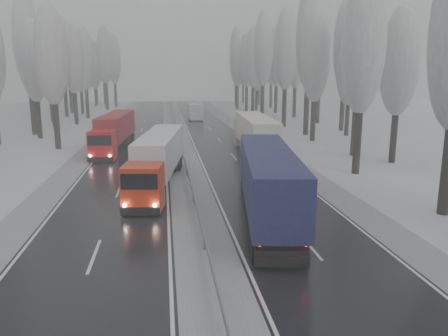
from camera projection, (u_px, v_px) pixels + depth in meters
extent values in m
cube|color=black|center=(244.00, 169.00, 39.44)|extent=(7.50, 200.00, 0.03)
cube|color=black|center=(126.00, 172.00, 38.05)|extent=(7.50, 200.00, 0.03)
cube|color=#A8ABB0|center=(186.00, 171.00, 38.75)|extent=(3.00, 200.00, 0.04)
cube|color=#A8ABB0|center=(297.00, 167.00, 40.10)|extent=(2.40, 200.00, 0.04)
cube|color=#A8ABB0|center=(67.00, 174.00, 37.39)|extent=(2.40, 200.00, 0.04)
cube|color=slate|center=(186.00, 164.00, 38.62)|extent=(0.06, 200.00, 0.32)
cube|color=slate|center=(187.00, 172.00, 36.75)|extent=(0.12, 0.12, 0.60)
cube|color=slate|center=(176.00, 127.00, 67.73)|extent=(0.12, 0.12, 0.60)
cylinder|color=black|center=(447.00, 169.00, 26.28)|extent=(0.68, 0.68, 5.60)
cylinder|color=black|center=(357.00, 141.00, 37.21)|extent=(0.68, 0.68, 5.62)
ellipsoid|color=gray|center=(364.00, 44.00, 35.51)|extent=(3.60, 3.60, 11.48)
cylinder|color=black|center=(394.00, 137.00, 41.89)|extent=(0.64, 0.64, 4.94)
ellipsoid|color=gray|center=(400.00, 62.00, 40.39)|extent=(3.60, 3.60, 10.09)
cylinder|color=black|center=(354.00, 130.00, 45.56)|extent=(0.66, 0.66, 5.32)
ellipsoid|color=gray|center=(359.00, 55.00, 43.95)|extent=(3.60, 3.60, 10.88)
cylinder|color=black|center=(358.00, 121.00, 49.63)|extent=(0.72, 0.72, 6.31)
ellipsoid|color=gray|center=(364.00, 39.00, 47.72)|extent=(3.60, 3.60, 12.90)
cylinder|color=black|center=(313.00, 120.00, 55.55)|extent=(0.67, 0.67, 5.38)
ellipsoid|color=gray|center=(316.00, 58.00, 53.92)|extent=(3.60, 3.60, 10.98)
cylinder|color=black|center=(347.00, 119.00, 60.34)|extent=(0.62, 0.62, 4.59)
ellipsoid|color=gray|center=(350.00, 71.00, 58.95)|extent=(3.60, 3.60, 9.39)
cylinder|color=black|center=(306.00, 110.00, 60.74)|extent=(0.76, 0.76, 6.95)
ellipsoid|color=gray|center=(309.00, 36.00, 58.64)|extent=(3.60, 3.60, 14.19)
cylinder|color=black|center=(342.00, 109.00, 65.57)|extent=(0.74, 0.74, 6.59)
ellipsoid|color=gray|center=(346.00, 44.00, 63.58)|extent=(3.60, 3.60, 13.46)
cylinder|color=black|center=(284.00, 107.00, 70.69)|extent=(0.72, 0.72, 6.37)
ellipsoid|color=gray|center=(286.00, 49.00, 68.76)|extent=(3.60, 3.60, 13.01)
cylinder|color=black|center=(318.00, 106.00, 75.55)|extent=(0.70, 0.70, 5.97)
ellipsoid|color=gray|center=(320.00, 55.00, 73.74)|extent=(3.60, 3.60, 12.20)
cylinder|color=black|center=(262.00, 102.00, 80.84)|extent=(0.74, 0.74, 6.65)
ellipsoid|color=gray|center=(263.00, 49.00, 78.82)|extent=(3.60, 3.60, 13.59)
cylinder|color=black|center=(294.00, 102.00, 85.74)|extent=(0.71, 0.71, 6.14)
ellipsoid|color=gray|center=(296.00, 56.00, 83.89)|extent=(3.60, 3.60, 12.54)
cylinder|color=black|center=(253.00, 100.00, 90.37)|extent=(0.71, 0.71, 6.05)
ellipsoid|color=gray|center=(253.00, 57.00, 88.54)|extent=(3.60, 3.60, 12.37)
cylinder|color=black|center=(276.00, 98.00, 95.00)|extent=(0.72, 0.72, 6.30)
ellipsoid|color=gray|center=(277.00, 56.00, 93.10)|extent=(3.60, 3.60, 12.87)
cylinder|color=black|center=(246.00, 99.00, 97.67)|extent=(0.70, 0.70, 5.88)
ellipsoid|color=gray|center=(247.00, 60.00, 95.89)|extent=(3.60, 3.60, 12.00)
cylinder|color=black|center=(256.00, 100.00, 102.06)|extent=(0.64, 0.64, 4.86)
ellipsoid|color=gray|center=(257.00, 70.00, 100.59)|extent=(3.60, 3.60, 9.92)
cylinder|color=black|center=(237.00, 97.00, 104.42)|extent=(0.70, 0.70, 5.98)
ellipsoid|color=gray|center=(238.00, 60.00, 102.61)|extent=(3.60, 3.60, 12.21)
cylinder|color=black|center=(271.00, 95.00, 109.49)|extent=(0.71, 0.71, 6.19)
ellipsoid|color=gray|center=(272.00, 59.00, 107.62)|extent=(3.60, 3.60, 12.64)
cylinder|color=black|center=(236.00, 93.00, 114.03)|extent=(0.75, 0.75, 6.86)
ellipsoid|color=gray|center=(236.00, 55.00, 111.95)|extent=(3.60, 3.60, 14.01)
cylinder|color=black|center=(259.00, 95.00, 118.97)|extent=(0.68, 0.68, 5.55)
ellipsoid|color=gray|center=(259.00, 65.00, 117.29)|extent=(3.60, 3.60, 11.33)
cylinder|color=black|center=(236.00, 93.00, 124.56)|extent=(0.71, 0.71, 6.09)
ellipsoid|color=gray|center=(236.00, 62.00, 122.72)|extent=(3.60, 3.60, 12.45)
cylinder|color=black|center=(243.00, 93.00, 128.88)|extent=(0.67, 0.67, 5.49)
ellipsoid|color=gray|center=(243.00, 66.00, 127.21)|extent=(3.60, 3.60, 11.21)
cylinder|color=black|center=(57.00, 125.00, 49.61)|extent=(0.67, 0.67, 5.44)
ellipsoid|color=gray|center=(51.00, 55.00, 47.97)|extent=(3.60, 3.60, 11.11)
cylinder|color=black|center=(39.00, 119.00, 57.77)|extent=(0.66, 0.66, 5.23)
ellipsoid|color=gray|center=(34.00, 61.00, 56.18)|extent=(3.60, 3.60, 10.68)
cylinder|color=black|center=(33.00, 111.00, 61.25)|extent=(0.74, 0.74, 6.60)
ellipsoid|color=gray|center=(26.00, 41.00, 59.26)|extent=(3.60, 3.60, 13.49)
cylinder|color=black|center=(57.00, 113.00, 67.11)|extent=(0.65, 0.65, 5.16)
ellipsoid|color=gray|center=(53.00, 63.00, 65.55)|extent=(3.60, 3.60, 10.54)
cylinder|color=black|center=(53.00, 109.00, 70.73)|extent=(0.69, 0.69, 5.79)
ellipsoid|color=gray|center=(49.00, 56.00, 68.98)|extent=(3.60, 3.60, 11.84)
cylinder|color=black|center=(76.00, 108.00, 73.82)|extent=(0.68, 0.68, 5.64)
ellipsoid|color=gray|center=(72.00, 59.00, 72.11)|extent=(3.60, 3.60, 11.53)
cylinder|color=black|center=(52.00, 104.00, 76.95)|extent=(0.73, 0.73, 6.56)
ellipsoid|color=gray|center=(47.00, 49.00, 74.97)|extent=(3.60, 3.60, 13.40)
cylinder|color=black|center=(87.00, 103.00, 83.60)|extent=(0.69, 0.69, 5.79)
ellipsoid|color=gray|center=(84.00, 59.00, 81.84)|extent=(3.60, 3.60, 11.84)
cylinder|color=black|center=(66.00, 100.00, 86.75)|extent=(0.74, 0.74, 6.65)
ellipsoid|color=gray|center=(62.00, 51.00, 84.74)|extent=(3.60, 3.60, 13.58)
cylinder|color=black|center=(82.00, 102.00, 92.37)|extent=(0.65, 0.65, 5.12)
ellipsoid|color=gray|center=(80.00, 67.00, 90.82)|extent=(3.60, 3.60, 10.46)
cylinder|color=black|center=(72.00, 99.00, 95.78)|extent=(0.69, 0.69, 5.84)
ellipsoid|color=gray|center=(69.00, 60.00, 94.02)|extent=(3.60, 3.60, 11.92)
cylinder|color=black|center=(107.00, 96.00, 103.17)|extent=(0.74, 0.74, 6.67)
ellipsoid|color=gray|center=(105.00, 54.00, 101.15)|extent=(3.60, 3.60, 13.63)
cylinder|color=black|center=(70.00, 96.00, 105.87)|extent=(0.72, 0.72, 6.31)
ellipsoid|color=gray|center=(68.00, 58.00, 103.96)|extent=(3.60, 3.60, 12.88)
cylinder|color=black|center=(116.00, 95.00, 112.44)|extent=(0.72, 0.72, 6.29)
ellipsoid|color=gray|center=(114.00, 59.00, 110.54)|extent=(3.60, 3.60, 12.84)
cylinder|color=black|center=(96.00, 97.00, 115.72)|extent=(0.64, 0.64, 4.86)
ellipsoid|color=gray|center=(94.00, 70.00, 114.25)|extent=(3.60, 3.60, 9.92)
cylinder|color=black|center=(105.00, 93.00, 118.32)|extent=(0.74, 0.74, 6.63)
ellipsoid|color=gray|center=(103.00, 57.00, 116.31)|extent=(3.60, 3.60, 13.54)
cylinder|color=black|center=(97.00, 94.00, 121.91)|extent=(0.69, 0.69, 5.79)
ellipsoid|color=gray|center=(95.00, 64.00, 120.16)|extent=(3.60, 3.60, 11.82)
cube|color=#1D2449|center=(258.00, 166.00, 32.70)|extent=(2.93, 3.02, 3.10)
cube|color=black|center=(256.00, 153.00, 33.81)|extent=(2.37, 0.43, 1.03)
cube|color=black|center=(256.00, 177.00, 34.33)|extent=(2.58, 0.51, 0.52)
cube|color=#16163C|center=(268.00, 176.00, 24.58)|extent=(4.45, 13.69, 2.90)
cube|color=black|center=(283.00, 264.00, 18.43)|extent=(2.37, 0.45, 0.47)
cube|color=black|center=(275.00, 234.00, 21.37)|extent=(3.03, 5.95, 0.47)
cube|color=black|center=(281.00, 263.00, 19.03)|extent=(2.37, 0.39, 0.62)
cylinder|color=black|center=(243.00, 183.00, 32.14)|extent=(0.51, 1.12, 1.08)
cylinder|color=black|center=(273.00, 183.00, 32.14)|extent=(0.51, 1.12, 1.08)
cylinder|color=black|center=(253.00, 241.00, 21.02)|extent=(0.51, 1.12, 1.08)
cylinder|color=black|center=(298.00, 241.00, 21.02)|extent=(0.51, 1.12, 1.08)
cylinder|color=black|center=(255.00, 253.00, 19.70)|extent=(0.51, 1.12, 1.08)
cylinder|color=black|center=(303.00, 253.00, 19.70)|extent=(0.51, 1.12, 1.08)
sphere|color=#FF0C05|center=(260.00, 247.00, 18.19)|extent=(0.21, 0.21, 0.21)
sphere|color=#FF0C05|center=(307.00, 247.00, 18.18)|extent=(0.21, 0.21, 0.21)
sphere|color=white|center=(244.00, 172.00, 34.27)|extent=(0.23, 0.23, 0.23)
sphere|color=white|center=(269.00, 172.00, 34.27)|extent=(0.23, 0.23, 0.23)
cube|color=#A69F93|center=(246.00, 131.00, 52.18)|extent=(2.70, 2.79, 3.07)
cube|color=black|center=(244.00, 124.00, 53.27)|extent=(2.36, 0.22, 1.02)
cube|color=black|center=(244.00, 140.00, 53.79)|extent=(2.57, 0.29, 0.51)
cube|color=beige|center=(256.00, 131.00, 44.17)|extent=(3.30, 13.43, 2.87)
cube|color=black|center=(268.00, 166.00, 38.10)|extent=(2.36, 0.25, 0.46)
cube|color=black|center=(262.00, 157.00, 41.00)|extent=(2.54, 5.74, 0.46)
cube|color=black|center=(266.00, 167.00, 38.70)|extent=(2.36, 0.18, 0.61)
cylinder|color=black|center=(237.00, 142.00, 51.54)|extent=(0.41, 1.08, 1.07)
cylinder|color=black|center=(255.00, 142.00, 51.71)|extent=(0.41, 1.08, 1.07)
cylinder|color=black|center=(251.00, 161.00, 40.57)|extent=(0.41, 1.08, 1.07)
cylinder|color=black|center=(274.00, 160.00, 40.74)|extent=(0.41, 1.08, 1.07)
cylinder|color=black|center=(253.00, 163.00, 39.27)|extent=(0.41, 1.08, 1.07)
cylinder|color=black|center=(277.00, 163.00, 39.45)|extent=(0.41, 1.08, 1.07)
sphere|color=#FF0C05|center=(257.00, 157.00, 37.78)|extent=(0.20, 0.20, 0.20)
sphere|color=#FF0C05|center=(279.00, 157.00, 37.94)|extent=(0.20, 0.20, 0.20)
sphere|color=white|center=(236.00, 137.00, 53.65)|extent=(0.23, 0.23, 0.23)
sphere|color=white|center=(252.00, 136.00, 53.81)|extent=(0.23, 0.23, 0.23)
cube|color=silver|center=(195.00, 111.00, 81.21)|extent=(2.51, 6.44, 2.78)
cube|color=slate|center=(194.00, 111.00, 84.99)|extent=(2.48, 1.95, 2.46)
cylinder|color=black|center=(189.00, 116.00, 84.19)|extent=(0.33, 0.97, 0.96)
cylinder|color=black|center=(200.00, 116.00, 84.49)|extent=(0.33, 0.97, 0.96)
cylinder|color=black|center=(191.00, 118.00, 79.22)|extent=(0.33, 0.97, 0.96)
cylinder|color=black|center=(202.00, 118.00, 79.52)|extent=(0.33, 0.97, 0.96)
cube|color=red|center=(144.00, 186.00, 27.40)|extent=(2.68, 2.76, 2.84)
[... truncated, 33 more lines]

